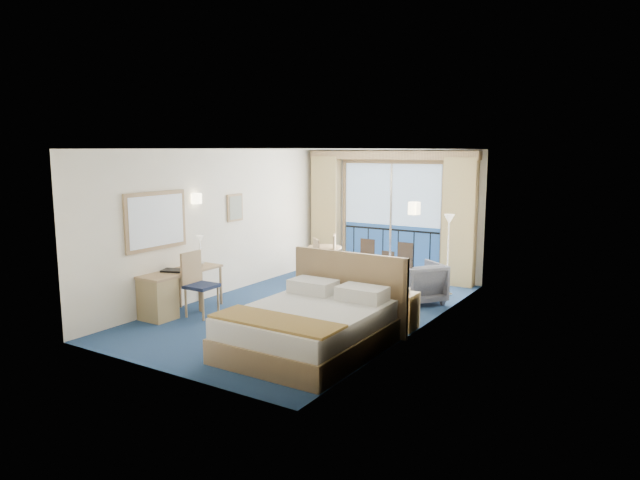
{
  "coord_description": "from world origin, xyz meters",
  "views": [
    {
      "loc": [
        5.17,
        -7.84,
        2.68
      ],
      "look_at": [
        0.1,
        0.2,
        1.18
      ],
      "focal_mm": 32.0,
      "sensor_mm": 36.0,
      "label": 1
    }
  ],
  "objects_px": {
    "bed": "(311,326)",
    "table_chair_a": "(340,255)",
    "table_chair_b": "(311,258)",
    "round_table": "(325,254)",
    "desk_chair": "(197,280)",
    "desk": "(163,294)",
    "nightstand": "(402,311)",
    "floor_lamp": "(449,234)",
    "armchair": "(419,283)"
  },
  "relations": [
    {
      "from": "floor_lamp",
      "to": "table_chair_a",
      "type": "height_order",
      "value": "floor_lamp"
    },
    {
      "from": "bed",
      "to": "desk",
      "type": "xyz_separation_m",
      "value": [
        -2.85,
        -0.01,
        0.06
      ]
    },
    {
      "from": "desk",
      "to": "table_chair_a",
      "type": "bearing_deg",
      "value": 74.76
    },
    {
      "from": "bed",
      "to": "nightstand",
      "type": "xyz_separation_m",
      "value": [
        0.65,
        1.51,
        -0.05
      ]
    },
    {
      "from": "nightstand",
      "to": "floor_lamp",
      "type": "distance_m",
      "value": 2.49
    },
    {
      "from": "table_chair_a",
      "to": "nightstand",
      "type": "bearing_deg",
      "value": -161.39
    },
    {
      "from": "round_table",
      "to": "table_chair_b",
      "type": "relative_size",
      "value": 0.82
    },
    {
      "from": "bed",
      "to": "desk_chair",
      "type": "xyz_separation_m",
      "value": [
        -2.46,
        0.38,
        0.26
      ]
    },
    {
      "from": "bed",
      "to": "round_table",
      "type": "relative_size",
      "value": 3.12
    },
    {
      "from": "round_table",
      "to": "table_chair_a",
      "type": "distance_m",
      "value": 0.48
    },
    {
      "from": "armchair",
      "to": "desk_chair",
      "type": "distance_m",
      "value": 3.85
    },
    {
      "from": "floor_lamp",
      "to": "desk_chair",
      "type": "distance_m",
      "value": 4.61
    },
    {
      "from": "round_table",
      "to": "table_chair_b",
      "type": "bearing_deg",
      "value": -88.74
    },
    {
      "from": "nightstand",
      "to": "table_chair_a",
      "type": "xyz_separation_m",
      "value": [
        -2.45,
        2.33,
        0.26
      ]
    },
    {
      "from": "bed",
      "to": "round_table",
      "type": "height_order",
      "value": "bed"
    },
    {
      "from": "desk",
      "to": "table_chair_a",
      "type": "height_order",
      "value": "table_chair_a"
    },
    {
      "from": "table_chair_b",
      "to": "nightstand",
      "type": "bearing_deg",
      "value": 7.51
    },
    {
      "from": "floor_lamp",
      "to": "round_table",
      "type": "relative_size",
      "value": 2.1
    },
    {
      "from": "desk_chair",
      "to": "round_table",
      "type": "xyz_separation_m",
      "value": [
        0.21,
        3.61,
        -0.1
      ]
    },
    {
      "from": "armchair",
      "to": "table_chair_a",
      "type": "distance_m",
      "value": 2.23
    },
    {
      "from": "bed",
      "to": "table_chair_a",
      "type": "bearing_deg",
      "value": 115.09
    },
    {
      "from": "bed",
      "to": "round_table",
      "type": "distance_m",
      "value": 4.58
    },
    {
      "from": "nightstand",
      "to": "armchair",
      "type": "height_order",
      "value": "armchair"
    },
    {
      "from": "table_chair_a",
      "to": "bed",
      "type": "bearing_deg",
      "value": 177.22
    },
    {
      "from": "desk",
      "to": "desk_chair",
      "type": "distance_m",
      "value": 0.58
    },
    {
      "from": "bed",
      "to": "table_chair_a",
      "type": "xyz_separation_m",
      "value": [
        -1.8,
        3.84,
        0.21
      ]
    },
    {
      "from": "bed",
      "to": "desk_chair",
      "type": "relative_size",
      "value": 2.14
    },
    {
      "from": "desk",
      "to": "floor_lamp",
      "type": "bearing_deg",
      "value": 48.82
    },
    {
      "from": "round_table",
      "to": "table_chair_b",
      "type": "height_order",
      "value": "table_chair_b"
    },
    {
      "from": "nightstand",
      "to": "table_chair_a",
      "type": "bearing_deg",
      "value": 136.49
    },
    {
      "from": "table_chair_b",
      "to": "desk",
      "type": "bearing_deg",
      "value": -58.69
    },
    {
      "from": "desk",
      "to": "table_chair_b",
      "type": "relative_size",
      "value": 1.71
    },
    {
      "from": "armchair",
      "to": "bed",
      "type": "bearing_deg",
      "value": 31.76
    },
    {
      "from": "floor_lamp",
      "to": "table_chair_b",
      "type": "xyz_separation_m",
      "value": [
        -2.77,
        -0.4,
        -0.65
      ]
    },
    {
      "from": "nightstand",
      "to": "floor_lamp",
      "type": "xyz_separation_m",
      "value": [
        -0.13,
        2.33,
        0.87
      ]
    },
    {
      "from": "floor_lamp",
      "to": "desk",
      "type": "bearing_deg",
      "value": -131.18
    },
    {
      "from": "nightstand",
      "to": "floor_lamp",
      "type": "bearing_deg",
      "value": 93.1
    },
    {
      "from": "nightstand",
      "to": "round_table",
      "type": "height_order",
      "value": "round_table"
    },
    {
      "from": "bed",
      "to": "table_chair_b",
      "type": "bearing_deg",
      "value": 123.04
    },
    {
      "from": "floor_lamp",
      "to": "armchair",
      "type": "bearing_deg",
      "value": -107.35
    },
    {
      "from": "bed",
      "to": "armchair",
      "type": "distance_m",
      "value": 3.08
    },
    {
      "from": "table_chair_a",
      "to": "desk",
      "type": "bearing_deg",
      "value": 136.89
    },
    {
      "from": "bed",
      "to": "table_chair_a",
      "type": "distance_m",
      "value": 4.24
    },
    {
      "from": "armchair",
      "to": "nightstand",
      "type": "bearing_deg",
      "value": 50.47
    },
    {
      "from": "desk_chair",
      "to": "table_chair_a",
      "type": "height_order",
      "value": "desk_chair"
    },
    {
      "from": "floor_lamp",
      "to": "desk",
      "type": "distance_m",
      "value": 5.18
    },
    {
      "from": "bed",
      "to": "table_chair_a",
      "type": "relative_size",
      "value": 2.35
    },
    {
      "from": "table_chair_b",
      "to": "table_chair_a",
      "type": "bearing_deg",
      "value": 82.92
    },
    {
      "from": "round_table",
      "to": "floor_lamp",
      "type": "bearing_deg",
      "value": -2.81
    },
    {
      "from": "floor_lamp",
      "to": "desk",
      "type": "relative_size",
      "value": 1.01
    }
  ]
}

